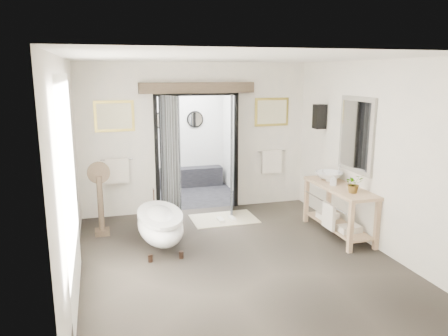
{
  "coord_description": "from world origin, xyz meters",
  "views": [
    {
      "loc": [
        -1.84,
        -5.77,
        2.72
      ],
      "look_at": [
        0.0,
        0.6,
        1.25
      ],
      "focal_mm": 35.0,
      "sensor_mm": 36.0,
      "label": 1
    }
  ],
  "objects_px": {
    "vanity": "(338,206)",
    "basin": "(329,176)",
    "clawfoot_tub": "(160,224)",
    "rug": "(224,219)"
  },
  "relations": [
    {
      "from": "vanity",
      "to": "rug",
      "type": "height_order",
      "value": "vanity"
    },
    {
      "from": "vanity",
      "to": "rug",
      "type": "xyz_separation_m",
      "value": [
        -1.62,
        1.3,
        -0.5
      ]
    },
    {
      "from": "basin",
      "to": "clawfoot_tub",
      "type": "bearing_deg",
      "value": 173.58
    },
    {
      "from": "vanity",
      "to": "basin",
      "type": "bearing_deg",
      "value": 87.7
    },
    {
      "from": "vanity",
      "to": "basin",
      "type": "height_order",
      "value": "basin"
    },
    {
      "from": "clawfoot_tub",
      "to": "basin",
      "type": "distance_m",
      "value": 3.02
    },
    {
      "from": "vanity",
      "to": "rug",
      "type": "relative_size",
      "value": 1.33
    },
    {
      "from": "clawfoot_tub",
      "to": "rug",
      "type": "bearing_deg",
      "value": 36.14
    },
    {
      "from": "vanity",
      "to": "rug",
      "type": "bearing_deg",
      "value": 141.28
    },
    {
      "from": "vanity",
      "to": "rug",
      "type": "distance_m",
      "value": 2.14
    }
  ]
}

